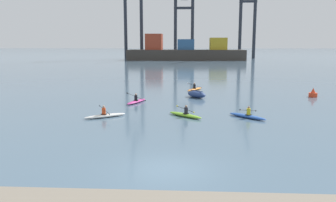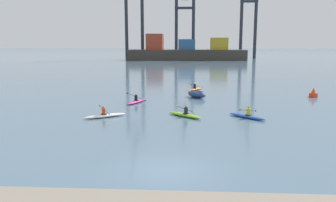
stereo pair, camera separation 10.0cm
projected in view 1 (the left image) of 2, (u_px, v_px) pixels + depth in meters
ground_plane at (167, 170)px, 15.88m from camera, size 800.00×800.00×0.00m
container_barge at (185, 52)px, 120.58m from camera, size 40.50×9.71×9.02m
gantry_crane_west at (133, 3)px, 124.51m from camera, size 7.05×17.45×42.61m
gantry_crane_west_mid at (184, 17)px, 131.39m from camera, size 7.72×16.52×30.78m
gantry_crane_east_mid at (248, 13)px, 130.32m from camera, size 6.57×16.86×33.36m
capsized_dinghy at (197, 94)px, 37.08m from camera, size 2.50×2.71×0.76m
channel_buoy at (313, 94)px, 37.54m from camera, size 0.90×0.90×1.00m
kayak_lime at (185, 115)px, 27.42m from camera, size 2.91×2.74×1.07m
kayak_orange at (195, 89)px, 42.88m from camera, size 2.19×3.26×0.95m
kayak_blue at (247, 116)px, 26.97m from camera, size 2.82×2.83×0.95m
kayak_magenta at (136, 101)px, 33.80m from camera, size 2.08×3.38×0.99m
kayak_white at (105, 115)px, 27.15m from camera, size 3.14×2.42×0.95m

